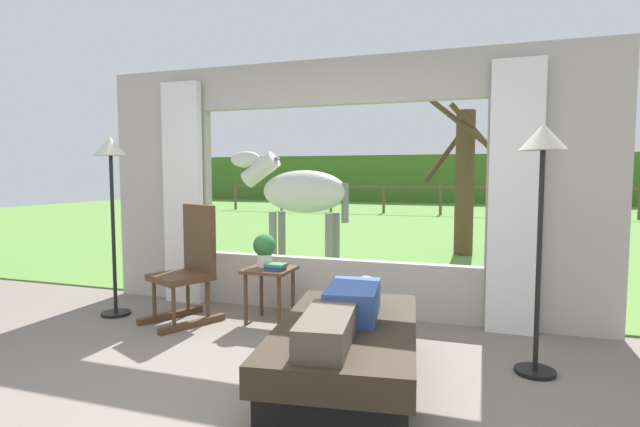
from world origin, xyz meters
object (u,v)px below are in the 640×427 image
Objects in this scene: reclining_person at (345,310)px; rocking_chair at (190,265)px; recliner_sofa at (347,352)px; floor_lamp_left at (111,172)px; horse at (299,193)px; pasture_tree at (464,178)px; potted_plant at (264,248)px; side_table at (270,278)px; book_stack at (276,267)px; floor_lamp_right at (542,173)px.

reclining_person is 1.28× the size of rocking_chair.
floor_lamp_left is at bearing 154.92° from recliner_sofa.
horse is (0.98, 2.57, -0.28)m from floor_lamp_left.
floor_lamp_left is 5.79m from pasture_tree.
pasture_tree reaches higher than horse.
potted_plant is 2.33m from horse.
horse reaches higher than rocking_chair.
horse is at bearing 102.69° from potted_plant.
recliner_sofa is 3.47× the size of side_table.
rocking_chair is 3.50× the size of potted_plant.
recliner_sofa is 1.00× the size of horse.
horse is at bearing -133.48° from pasture_tree.
recliner_sofa is at bearing 82.20° from reclining_person.
side_table is 0.29× the size of floor_lamp_left.
rocking_chair is 0.41× the size of pasture_tree.
floor_lamp_right is (2.20, -0.46, 0.86)m from book_stack.
pasture_tree is (0.51, 5.67, 1.13)m from recliner_sofa.
horse is at bearing 69.05° from floor_lamp_left.
floor_lamp_left is (-0.82, -0.08, 0.89)m from rocking_chair.
floor_lamp_left is at bearing 153.94° from reclining_person.
horse reaches higher than potted_plant.
pasture_tree is (3.15, 4.85, -0.08)m from floor_lamp_left.
potted_plant is 0.18× the size of horse.
floor_lamp_left reaches higher than rocking_chair.
side_table is 2.67× the size of book_stack.
reclining_person is 1.58m from side_table.
reclining_person is 3.87m from horse.
rocking_chair is (-1.82, 0.95, 0.02)m from reclining_person.
potted_plant is (-1.15, 1.17, 0.48)m from recliner_sofa.
reclining_person is (0.00, -0.05, 0.30)m from recliner_sofa.
book_stack is at bearing -33.26° from side_table.
side_table is 1.63× the size of potted_plant.
book_stack is at bearing 168.14° from floor_lamp_right.
reclining_person is 2.92m from floor_lamp_left.
potted_plant is at bearing -167.15° from horse.
floor_lamp_right is 0.64× the size of pasture_tree.
floor_lamp_left reaches higher than potted_plant.
rocking_chair is 1.21m from floor_lamp_left.
floor_lamp_left reaches higher than recliner_sofa.
horse reaches higher than book_stack.
rocking_chair is at bearing -170.16° from book_stack.
potted_plant is at bearing 126.83° from recliner_sofa.
book_stack is at bearing -35.00° from potted_plant.
recliner_sofa is at bearing -1.22° from rocking_chair.
floor_lamp_right is at bearing -13.77° from potted_plant.
rocking_chair is (-1.82, 0.90, 0.33)m from recliner_sofa.
potted_plant reaches higher than recliner_sofa.
floor_lamp_right is at bearing -3.47° from floor_lamp_left.
side_table is 0.17m from book_stack.
pasture_tree is at bearing 77.07° from recliner_sofa.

